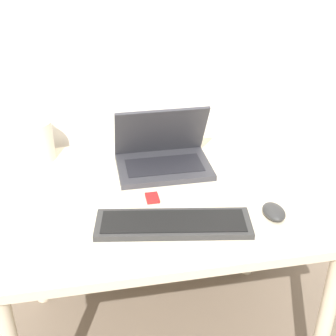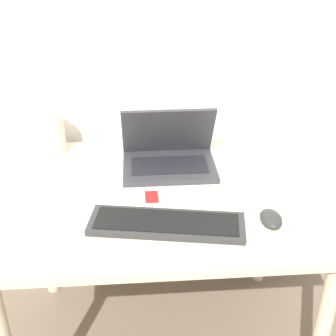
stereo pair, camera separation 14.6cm
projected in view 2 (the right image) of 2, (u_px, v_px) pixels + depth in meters
name	position (u px, v px, depth m)	size (l,w,h in m)	color
desk	(160.00, 215.00, 1.58)	(1.06, 0.78, 0.72)	beige
laptop	(169.00, 154.00, 1.66)	(0.32, 0.23, 0.22)	#333338
keyboard	(167.00, 224.00, 1.36)	(0.47, 0.21, 0.02)	#2D2D2D
mouse	(271.00, 219.00, 1.37)	(0.06, 0.10, 0.03)	#2D2D2D
vase	(49.00, 127.00, 1.72)	(0.11, 0.11, 0.21)	beige
mp3_player	(152.00, 197.00, 1.50)	(0.04, 0.06, 0.01)	red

